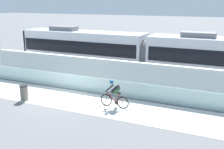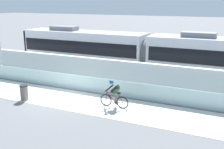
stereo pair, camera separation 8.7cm
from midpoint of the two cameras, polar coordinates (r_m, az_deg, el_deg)
The scene contains 9 objects.
ground_plane at distance 17.67m, azimuth -10.75°, elevation -4.81°, with size 200.00×200.00×0.00m, color slate.
bike_path_deck at distance 17.67m, azimuth -10.75°, elevation -4.80°, with size 32.00×3.20×0.01m, color silver.
glass_parapet at distance 18.96m, azimuth -7.62°, elevation -1.62°, with size 32.00×0.05×1.05m, color silver.
concrete_barrier_wall at distance 20.33m, azimuth -4.97°, elevation 0.90°, with size 32.00×0.36×1.94m, color silver.
tram_rail_near at distance 22.69m, azimuth -1.84°, elevation -0.06°, with size 32.00×0.08×0.01m, color #595654.
tram_rail_far at distance 23.94m, azimuth -0.31°, elevation 0.75°, with size 32.00×0.08×0.01m, color #595654.
tram at distance 21.62m, azimuth 7.50°, elevation 4.19°, with size 22.56×2.54×3.81m.
cyclist_on_bike at distance 15.61m, azimuth 0.64°, elevation -4.19°, with size 1.77×0.58×1.61m.
trash_bin at distance 17.66m, azimuth -17.80°, elevation -3.65°, with size 0.51×0.51×0.96m.
Camera 2 is at (9.83, -13.44, 5.95)m, focal length 43.61 mm.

